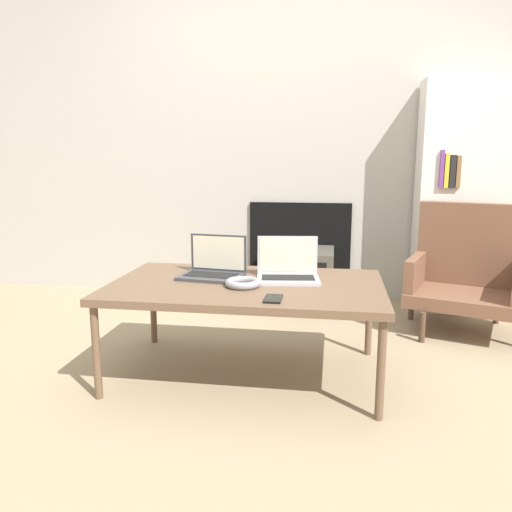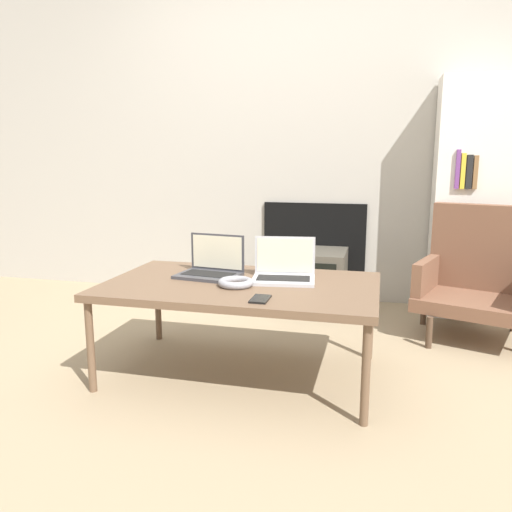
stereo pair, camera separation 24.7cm
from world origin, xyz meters
The scene contains 10 objects.
ground_plane centered at (0.00, 0.00, 0.00)m, with size 14.00×14.00×0.00m, color #998466.
wall_back centered at (0.00, 1.67, 1.29)m, with size 7.00×0.08×2.60m.
table centered at (0.00, 0.13, 0.44)m, with size 1.32×0.80×0.47m.
laptop_left centered at (-0.19, 0.24, 0.52)m, with size 0.33×0.26×0.21m.
laptop_right centered at (0.19, 0.24, 0.52)m, with size 0.33×0.26×0.21m.
headphones centered at (-0.01, 0.06, 0.49)m, with size 0.17×0.17×0.04m.
phone centered at (0.16, -0.14, 0.48)m, with size 0.07×0.13×0.01m.
tv centered at (0.16, 1.39, 0.21)m, with size 0.53×0.46×0.42m.
armchair centered at (1.25, 1.04, 0.39)m, with size 0.78×0.72×0.79m.
bookshelf centered at (1.43, 1.47, 0.80)m, with size 0.88×0.32×1.60m.
Camera 2 is at (0.65, -2.15, 1.07)m, focal length 35.00 mm.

